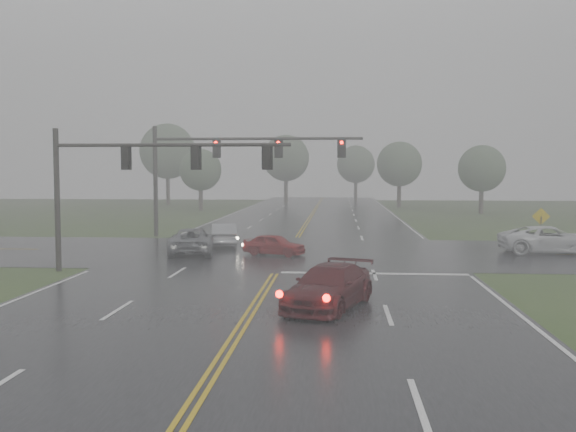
# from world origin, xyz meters

# --- Properties ---
(ground) EXTENTS (180.00, 180.00, 0.00)m
(ground) POSITION_xyz_m (0.00, 0.00, 0.00)
(ground) COLOR #2C421C
(ground) RESTS_ON ground
(main_road) EXTENTS (18.00, 160.00, 0.02)m
(main_road) POSITION_xyz_m (0.00, 20.00, 0.00)
(main_road) COLOR black
(main_road) RESTS_ON ground
(cross_street) EXTENTS (120.00, 14.00, 0.02)m
(cross_street) POSITION_xyz_m (0.00, 22.00, 0.00)
(cross_street) COLOR black
(cross_street) RESTS_ON ground
(stop_bar) EXTENTS (8.50, 0.50, 0.01)m
(stop_bar) POSITION_xyz_m (4.50, 14.40, 0.00)
(stop_bar) COLOR silver
(stop_bar) RESTS_ON ground
(sedan_maroon) EXTENTS (3.56, 5.38, 1.45)m
(sedan_maroon) POSITION_xyz_m (2.57, 6.97, 0.00)
(sedan_maroon) COLOR #3F0B0F
(sedan_maroon) RESTS_ON ground
(sedan_red) EXTENTS (3.76, 2.46, 1.19)m
(sedan_red) POSITION_xyz_m (-0.67, 20.48, 0.00)
(sedan_red) COLOR maroon
(sedan_red) RESTS_ON ground
(sedan_silver) EXTENTS (2.30, 4.51, 1.42)m
(sedan_silver) POSITION_xyz_m (-4.25, 24.61, 0.00)
(sedan_silver) COLOR gray
(sedan_silver) RESTS_ON ground
(car_grey) EXTENTS (3.27, 5.52, 1.44)m
(car_grey) POSITION_xyz_m (-5.42, 20.81, 0.00)
(car_grey) COLOR slate
(car_grey) RESTS_ON ground
(pickup_white) EXTENTS (5.59, 2.58, 1.55)m
(pickup_white) POSITION_xyz_m (14.86, 22.48, 0.00)
(pickup_white) COLOR silver
(pickup_white) RESTS_ON ground
(signal_gantry_near) EXTENTS (11.06, 0.29, 6.66)m
(signal_gantry_near) POSITION_xyz_m (-6.86, 14.16, 4.65)
(signal_gantry_near) COLOR black
(signal_gantry_near) RESTS_ON ground
(signal_gantry_far) EXTENTS (14.89, 0.40, 7.89)m
(signal_gantry_far) POSITION_xyz_m (-5.56, 30.26, 5.57)
(signal_gantry_far) COLOR black
(signal_gantry_far) RESTS_ON ground
(sign_diamond_east) EXTENTS (1.03, 0.20, 2.49)m
(sign_diamond_east) POSITION_xyz_m (14.98, 24.66, 1.68)
(sign_diamond_east) COLOR black
(sign_diamond_east) RESTS_ON ground
(tree_nw_a) EXTENTS (5.00, 5.00, 7.34)m
(tree_nw_a) POSITION_xyz_m (-13.54, 60.55, 4.82)
(tree_nw_a) COLOR #30271F
(tree_nw_a) RESTS_ON ground
(tree_ne_a) EXTENTS (5.79, 5.79, 8.50)m
(tree_ne_a) POSITION_xyz_m (10.63, 68.74, 5.59)
(tree_ne_a) COLOR #30271F
(tree_ne_a) RESTS_ON ground
(tree_n_mid) EXTENTS (6.82, 6.82, 10.01)m
(tree_n_mid) POSITION_xyz_m (-4.88, 79.18, 6.58)
(tree_n_mid) COLOR #30271F
(tree_n_mid) RESTS_ON ground
(tree_e_near) EXTENTS (5.15, 5.15, 7.56)m
(tree_e_near) POSITION_xyz_m (18.54, 57.32, 4.97)
(tree_e_near) COLOR #30271F
(tree_e_near) RESTS_ON ground
(tree_nw_b) EXTENTS (7.69, 7.69, 11.29)m
(tree_nw_b) POSITION_xyz_m (-20.86, 72.94, 7.43)
(tree_nw_b) COLOR #30271F
(tree_nw_b) RESTS_ON ground
(tree_n_far) EXTENTS (5.97, 5.97, 8.78)m
(tree_n_far) POSITION_xyz_m (5.55, 87.69, 5.77)
(tree_n_far) COLOR #30271F
(tree_n_far) RESTS_ON ground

